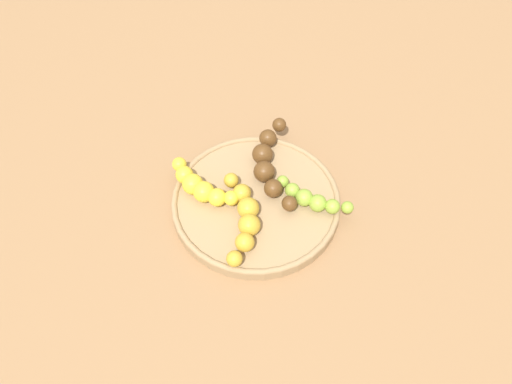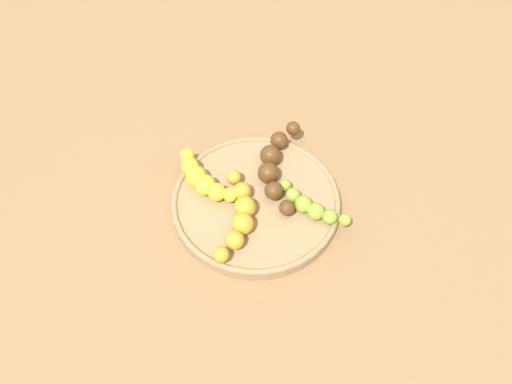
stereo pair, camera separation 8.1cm
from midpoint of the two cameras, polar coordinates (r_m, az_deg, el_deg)
ground_plane at (r=0.84m, az=-2.75°, el=-1.75°), size 2.40×2.40×0.00m
fruit_bowl at (r=0.83m, az=-2.79°, el=-1.26°), size 0.28×0.28×0.02m
banana_spotted at (r=0.78m, az=-4.31°, el=-3.01°), size 0.07×0.17×0.04m
banana_green at (r=0.81m, az=3.55°, el=-0.94°), size 0.10×0.10×0.03m
banana_overripe at (r=0.85m, az=-1.21°, el=3.22°), size 0.09×0.20×0.04m
banana_yellow at (r=0.83m, az=-9.18°, el=0.48°), size 0.09×0.12×0.04m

